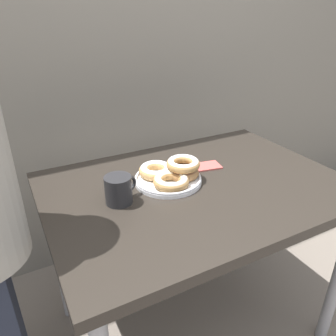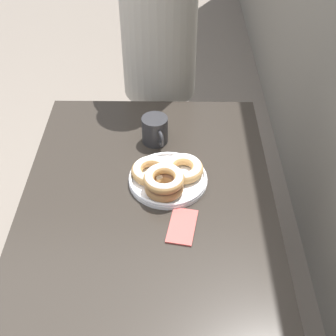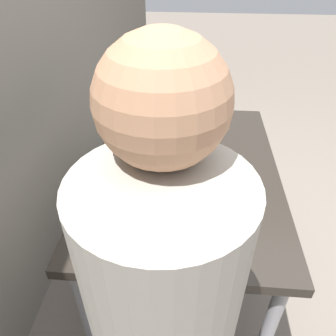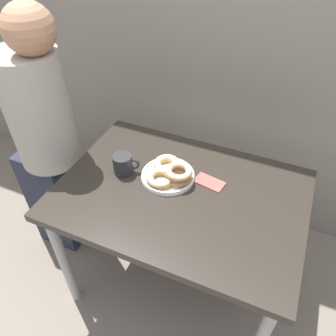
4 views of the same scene
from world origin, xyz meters
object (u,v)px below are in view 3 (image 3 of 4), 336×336
object	(u,v)px
dining_table	(184,183)
coffee_mug	(177,207)
napkin	(162,152)
donut_plate	(169,171)

from	to	relation	value
dining_table	coffee_mug	world-z (taller)	coffee_mug
dining_table	coffee_mug	size ratio (longest dim) A/B	9.00
dining_table	coffee_mug	xyz separation A→B (m)	(-0.30, 0.02, 0.14)
napkin	donut_plate	bearing A→B (deg)	-165.16
dining_table	napkin	xyz separation A→B (m)	(0.10, 0.11, 0.09)
dining_table	coffee_mug	bearing A→B (deg)	177.10
donut_plate	coffee_mug	size ratio (longest dim) A/B	2.19
coffee_mug	napkin	world-z (taller)	coffee_mug
coffee_mug	napkin	distance (m)	0.42
coffee_mug	napkin	bearing A→B (deg)	12.81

